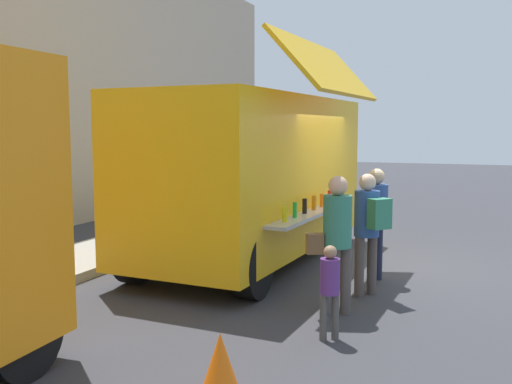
# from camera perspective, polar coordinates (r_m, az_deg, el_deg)

# --- Properties ---
(ground_plane) EXTENTS (60.00, 60.00, 0.00)m
(ground_plane) POSITION_cam_1_polar(r_m,az_deg,el_deg) (9.84, 12.42, -7.26)
(ground_plane) COLOR #38383D
(food_truck_main) EXTENTS (5.53, 3.17, 3.62)m
(food_truck_main) POSITION_cam_1_polar(r_m,az_deg,el_deg) (9.81, -0.27, 1.95)
(food_truck_main) COLOR yellow
(food_truck_main) RESTS_ON ground
(traffic_cone_orange) EXTENTS (0.36, 0.36, 0.55)m
(traffic_cone_orange) POSITION_cam_1_polar(r_m,az_deg,el_deg) (5.14, -3.56, -16.66)
(traffic_cone_orange) COLOR orange
(traffic_cone_orange) RESTS_ON ground
(trash_bin) EXTENTS (0.60, 0.60, 0.87)m
(trash_bin) POSITION_cam_1_polar(r_m,az_deg,el_deg) (14.42, -2.83, -1.07)
(trash_bin) COLOR #2D5E37
(trash_bin) RESTS_ON ground
(customer_front_ordering) EXTENTS (0.56, 0.35, 1.70)m
(customer_front_ordering) POSITION_cam_1_polar(r_m,az_deg,el_deg) (8.72, 11.76, -2.25)
(customer_front_ordering) COLOR #1C223A
(customer_front_ordering) RESTS_ON ground
(customer_mid_with_backpack) EXTENTS (0.50, 0.53, 1.68)m
(customer_mid_with_backpack) POSITION_cam_1_polar(r_m,az_deg,el_deg) (7.93, 11.11, -2.92)
(customer_mid_with_backpack) COLOR #4F4541
(customer_mid_with_backpack) RESTS_ON ground
(customer_rear_waiting) EXTENTS (0.42, 0.54, 1.72)m
(customer_rear_waiting) POSITION_cam_1_polar(r_m,az_deg,el_deg) (7.07, 7.94, -4.05)
(customer_rear_waiting) COLOR #4C4644
(customer_rear_waiting) RESTS_ON ground
(child_near_queue) EXTENTS (0.21, 0.21, 1.04)m
(child_near_queue) POSITION_cam_1_polar(r_m,az_deg,el_deg) (6.29, 7.33, -9.03)
(child_near_queue) COLOR #484846
(child_near_queue) RESTS_ON ground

